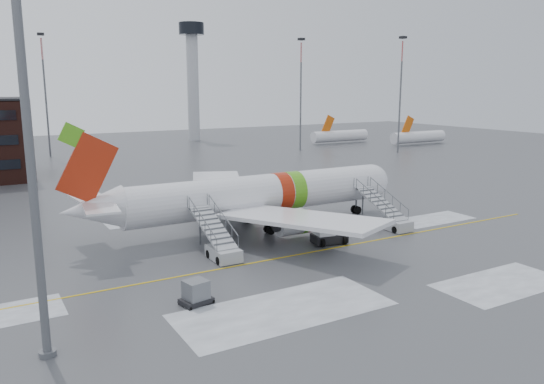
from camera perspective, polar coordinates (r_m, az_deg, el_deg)
ground at (r=45.46m, az=1.19°, el=-6.59°), size 260.00×260.00×0.00m
airliner at (r=52.27m, az=-2.00°, el=-0.36°), size 35.03×32.97×11.18m
airstair_fwd at (r=54.37m, az=12.56°, el=-2.71°), size 2.05×7.70×3.48m
airstair_aft at (r=44.30m, az=-5.65°, el=-5.68°), size 2.05×7.70×3.48m
pushback_tug at (r=48.19m, az=5.97°, el=-4.64°), size 3.33×2.71×1.78m
uld_container at (r=35.44m, az=-8.18°, el=-10.70°), size 2.19×1.78×1.60m
light_mast_near at (r=28.30m, az=-25.17°, el=10.48°), size 1.20×1.20×27.30m
control_tower at (r=142.12m, az=-8.55°, el=13.06°), size 6.40×6.40×30.00m
light_mast_far_ne at (r=118.13m, az=3.12°, el=11.18°), size 1.20×1.20×24.25m
light_mast_far_n at (r=115.90m, az=-23.24°, el=10.30°), size 1.20×1.20×24.25m
light_mast_far_e at (r=117.03m, az=13.67°, el=10.89°), size 1.20×1.20×24.25m
distant_aircraft at (r=132.70m, az=10.05°, el=5.04°), size 35.00×18.00×8.00m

